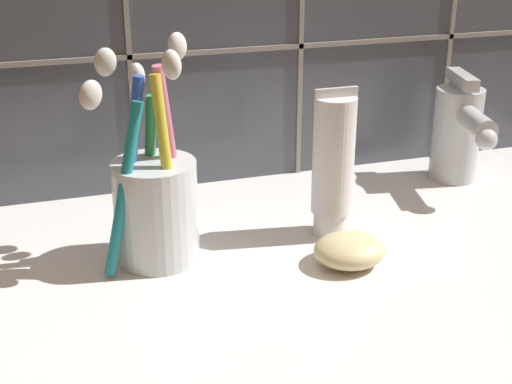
% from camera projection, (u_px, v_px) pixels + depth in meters
% --- Properties ---
extents(sink_counter, '(0.70, 0.39, 0.02)m').
position_uv_depth(sink_counter, '(356.00, 262.00, 0.61)').
color(sink_counter, white).
rests_on(sink_counter, ground).
extents(toothbrush_cup, '(0.10, 0.09, 0.19)m').
position_uv_depth(toothbrush_cup, '(155.00, 200.00, 0.58)').
color(toothbrush_cup, silver).
rests_on(toothbrush_cup, sink_counter).
extents(toothpaste_tube, '(0.04, 0.04, 0.13)m').
position_uv_depth(toothpaste_tube, '(333.00, 164.00, 0.62)').
color(toothpaste_tube, white).
rests_on(toothpaste_tube, sink_counter).
extents(sink_faucet, '(0.05, 0.12, 0.11)m').
position_uv_depth(sink_faucet, '(459.00, 131.00, 0.74)').
color(sink_faucet, silver).
rests_on(sink_faucet, sink_counter).
extents(soap_bar, '(0.06, 0.05, 0.03)m').
position_uv_depth(soap_bar, '(350.00, 250.00, 0.58)').
color(soap_bar, beige).
rests_on(soap_bar, sink_counter).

